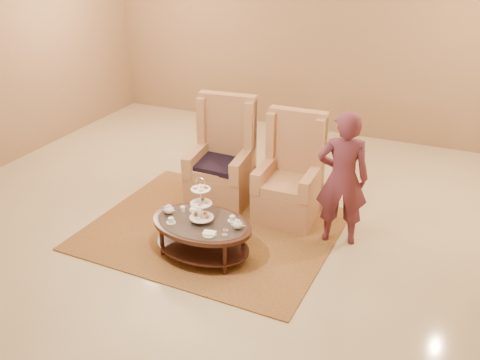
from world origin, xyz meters
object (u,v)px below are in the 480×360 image
at_px(tea_table, 202,228).
at_px(person, 342,179).
at_px(armchair_right, 290,183).
at_px(armchair_left, 223,167).

xyz_separation_m(tea_table, person, (1.28, 0.92, 0.44)).
height_order(tea_table, armchair_right, armchair_right).
distance_m(armchair_left, person, 1.74).
xyz_separation_m(tea_table, armchair_right, (0.57, 1.27, 0.10)).
bearing_deg(armchair_left, armchair_right, -8.65).
bearing_deg(armchair_right, tea_table, -115.28).
bearing_deg(tea_table, armchair_right, 69.53).
height_order(tea_table, person, person).
bearing_deg(armchair_left, tea_table, -79.85).
distance_m(tea_table, armchair_right, 1.39).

